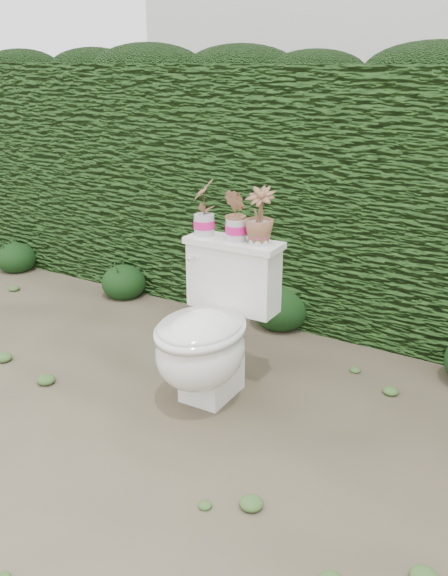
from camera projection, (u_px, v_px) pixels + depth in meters
The scene contains 9 objects.
ground at pixel (175, 400), 3.10m from camera, with size 60.00×60.00×0.00m, color #71664E.
hedge at pixel (310, 190), 4.10m from camera, with size 8.00×1.00×1.60m, color #2F5B1E.
toilet at pixel (209, 333), 3.01m from camera, with size 0.50×0.69×0.78m.
potted_plant_left at pixel (204, 209), 3.09m from camera, with size 0.15×0.10×0.28m, color #276720.
potted_plant_center at pixel (236, 216), 3.01m from camera, with size 0.14×0.11×0.25m, color #276720.
potted_plant_right at pixel (260, 218), 2.94m from camera, with size 0.15×0.15×0.27m, color #276720.
liriope_clump_0 at pixel (16, 255), 4.97m from camera, with size 0.32×0.32×0.25m, color #1A3D15.
liriope_clump_1 at pixel (124, 279), 4.43m from camera, with size 0.32×0.32×0.26m, color #1A3D15.
liriope_clump_2 at pixel (281, 304), 3.92m from camera, with size 0.38×0.38×0.30m, color #1A3D15.
Camera 1 is at (1.62, -2.18, 1.63)m, focal length 38.00 mm.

